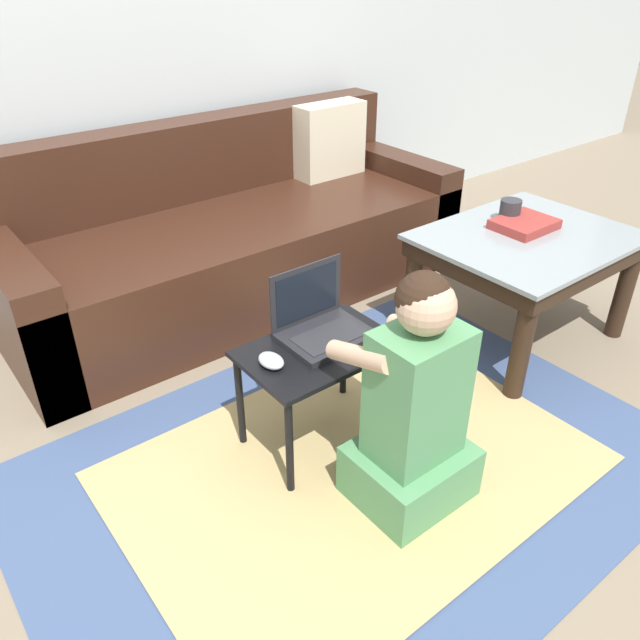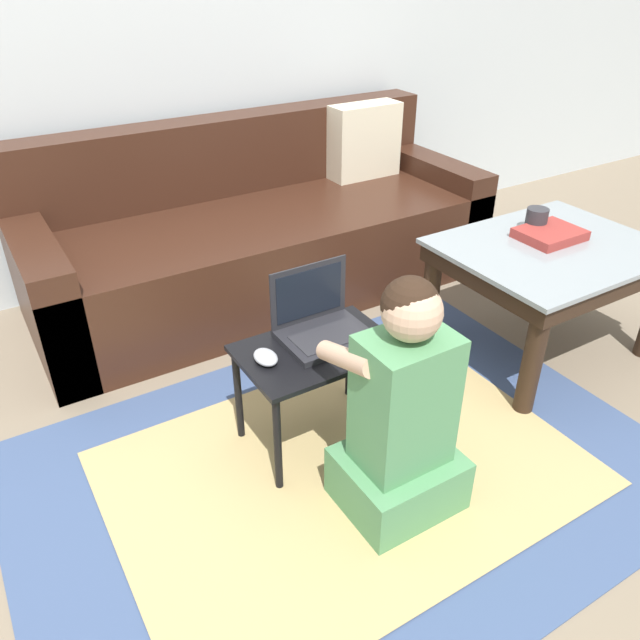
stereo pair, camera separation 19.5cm
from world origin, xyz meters
TOP-DOWN VIEW (x-y plane):
  - ground_plane at (0.00, 0.00)m, footprint 16.00×16.00m
  - area_rug at (-0.08, 0.05)m, footprint 1.99×1.43m
  - couch at (0.26, 1.31)m, footprint 2.09×0.82m
  - coffee_table at (0.97, 0.24)m, footprint 0.80×0.65m
  - laptop_desk at (-0.08, 0.23)m, footprint 0.48×0.32m
  - laptop at (-0.04, 0.28)m, footprint 0.27×0.21m
  - computer_mouse at (-0.25, 0.25)m, footprint 0.07×0.10m
  - person_seated at (-0.03, -0.12)m, footprint 0.33×0.37m
  - cup_on_table at (1.01, 0.38)m, footprint 0.08×0.08m
  - book_on_table at (1.00, 0.30)m, footprint 0.24×0.19m

SIDE VIEW (x-z plane):
  - ground_plane at x=0.00m, z-range 0.00..0.00m
  - area_rug at x=-0.08m, z-range 0.00..0.01m
  - couch at x=0.26m, z-range -0.12..0.65m
  - laptop_desk at x=-0.08m, z-range 0.13..0.50m
  - person_seated at x=-0.03m, z-range -0.06..0.69m
  - computer_mouse at x=-0.25m, z-range 0.37..0.40m
  - coffee_table at x=0.97m, z-range 0.15..0.62m
  - laptop at x=-0.04m, z-range 0.30..0.52m
  - book_on_table at x=1.00m, z-range 0.46..0.50m
  - cup_on_table at x=1.01m, z-range 0.46..0.55m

